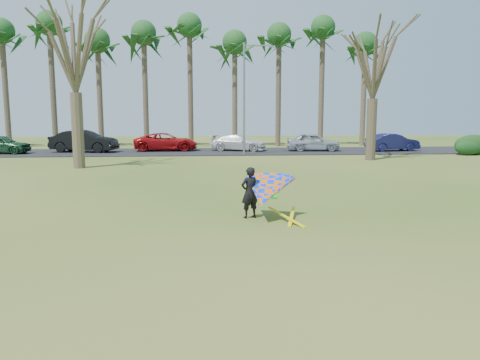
{
  "coord_description": "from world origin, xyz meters",
  "views": [
    {
      "loc": [
        -1.19,
        -11.9,
        3.13
      ],
      "look_at": [
        0.0,
        2.0,
        1.1
      ],
      "focal_mm": 35.0,
      "sensor_mm": 36.0,
      "label": 1
    }
  ],
  "objects": [
    {
      "name": "car_1",
      "position": [
        -10.13,
        25.17,
        0.9
      ],
      "size": [
        5.33,
        2.77,
        1.67
      ],
      "primitive_type": "imported",
      "rotation": [
        0.0,
        0.0,
        1.37
      ],
      "color": "black",
      "rests_on": "parking_strip"
    },
    {
      "name": "bare_tree_right",
      "position": [
        10.0,
        18.0,
        6.57
      ],
      "size": [
        6.27,
        6.27,
        9.21
      ],
      "color": "#463A2A",
      "rests_on": "ground"
    },
    {
      "name": "palm_4",
      "position": [
        -6.0,
        31.0,
        9.85
      ],
      "size": [
        4.84,
        4.84,
        11.54
      ],
      "color": "#473A2B",
      "rests_on": "ground"
    },
    {
      "name": "palm_8",
      "position": [
        10.0,
        31.0,
        10.52
      ],
      "size": [
        4.84,
        4.84,
        12.24
      ],
      "color": "#46382A",
      "rests_on": "ground"
    },
    {
      "name": "car_5",
      "position": [
        14.1,
        24.18,
        0.75
      ],
      "size": [
        4.34,
        2.06,
        1.37
      ],
      "primitive_type": "imported",
      "rotation": [
        0.0,
        0.0,
        1.72
      ],
      "color": "#161844",
      "rests_on": "parking_strip"
    },
    {
      "name": "bare_tree_left",
      "position": [
        -8.0,
        15.0,
        6.92
      ],
      "size": [
        6.6,
        6.6,
        9.7
      ],
      "color": "#493D2C",
      "rests_on": "ground"
    },
    {
      "name": "palm_7",
      "position": [
        6.0,
        31.0,
        9.85
      ],
      "size": [
        4.84,
        4.84,
        11.54
      ],
      "color": "#47392B",
      "rests_on": "ground"
    },
    {
      "name": "palm_2",
      "position": [
        -14.0,
        31.0,
        10.52
      ],
      "size": [
        4.84,
        4.84,
        12.24
      ],
      "color": "#46382A",
      "rests_on": "ground"
    },
    {
      "name": "palm_3",
      "position": [
        -10.0,
        31.0,
        9.17
      ],
      "size": [
        4.84,
        4.84,
        10.84
      ],
      "color": "#4E3F2F",
      "rests_on": "ground"
    },
    {
      "name": "car_3",
      "position": [
        1.87,
        25.51,
        0.7
      ],
      "size": [
        4.76,
        3.01,
        1.29
      ],
      "primitive_type": "imported",
      "rotation": [
        0.0,
        0.0,
        1.28
      ],
      "color": "white",
      "rests_on": "parking_strip"
    },
    {
      "name": "palm_1",
      "position": [
        -18.0,
        31.0,
        9.85
      ],
      "size": [
        4.84,
        4.84,
        11.54
      ],
      "color": "brown",
      "rests_on": "ground"
    },
    {
      "name": "parking_strip",
      "position": [
        0.0,
        25.0,
        0.03
      ],
      "size": [
        46.0,
        7.0,
        0.06
      ],
      "primitive_type": "cube",
      "color": "black",
      "rests_on": "ground"
    },
    {
      "name": "kite_flyer",
      "position": [
        0.67,
        1.47,
        0.84
      ],
      "size": [
        2.13,
        2.39,
        2.02
      ],
      "color": "black",
      "rests_on": "ground"
    },
    {
      "name": "car_0",
      "position": [
        -15.94,
        24.25,
        0.76
      ],
      "size": [
        4.28,
        2.09,
        1.41
      ],
      "primitive_type": "imported",
      "rotation": [
        0.0,
        0.0,
        1.46
      ],
      "color": "#1B4526",
      "rests_on": "parking_strip"
    },
    {
      "name": "ground",
      "position": [
        0.0,
        0.0,
        0.0
      ],
      "size": [
        100.0,
        100.0,
        0.0
      ],
      "primitive_type": "plane",
      "color": "#224F11",
      "rests_on": "ground"
    },
    {
      "name": "palm_9",
      "position": [
        14.0,
        31.0,
        9.17
      ],
      "size": [
        4.84,
        4.84,
        10.84
      ],
      "color": "#4E402E",
      "rests_on": "ground"
    },
    {
      "name": "hedge_far",
      "position": [
        18.32,
        20.59,
        0.56
      ],
      "size": [
        2.03,
        0.95,
        1.13
      ],
      "primitive_type": "ellipsoid",
      "color": "#133516",
      "rests_on": "ground"
    },
    {
      "name": "palm_6",
      "position": [
        2.0,
        31.0,
        9.17
      ],
      "size": [
        4.84,
        4.84,
        10.84
      ],
      "color": "brown",
      "rests_on": "ground"
    },
    {
      "name": "car_4",
      "position": [
        7.81,
        24.8,
        0.77
      ],
      "size": [
        4.31,
        2.0,
        1.43
      ],
      "primitive_type": "imported",
      "rotation": [
        0.0,
        0.0,
        1.49
      ],
      "color": "#A9B1B8",
      "rests_on": "parking_strip"
    },
    {
      "name": "hedge_near",
      "position": [
        18.93,
        20.9,
        0.74
      ],
      "size": [
        2.97,
        1.35,
        1.49
      ],
      "primitive_type": "ellipsoid",
      "color": "#153513",
      "rests_on": "ground"
    },
    {
      "name": "streetlight",
      "position": [
        2.16,
        22.0,
        4.46
      ],
      "size": [
        2.28,
        0.18,
        8.0
      ],
      "color": "gray",
      "rests_on": "ground"
    },
    {
      "name": "car_2",
      "position": [
        -3.9,
        25.92,
        0.77
      ],
      "size": [
        5.13,
        2.46,
        1.41
      ],
      "primitive_type": "imported",
      "rotation": [
        0.0,
        0.0,
        1.59
      ],
      "color": "#AE0D11",
      "rests_on": "parking_strip"
    },
    {
      "name": "palm_5",
      "position": [
        -2.0,
        31.0,
        10.52
      ],
      "size": [
        4.84,
        4.84,
        12.24
      ],
      "color": "#4C3C2D",
      "rests_on": "ground"
    }
  ]
}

